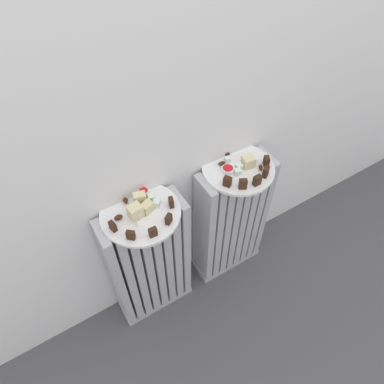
% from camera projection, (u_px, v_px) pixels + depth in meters
% --- Properties ---
extents(ground_plane, '(6.00, 6.00, 0.00)m').
position_uv_depth(ground_plane, '(224.00, 326.00, 1.58)').
color(ground_plane, '#4C4C51').
extents(wall_back, '(3.20, 0.04, 2.50)m').
position_uv_depth(wall_back, '(172.00, 2.00, 0.84)').
color(wall_back, white).
rests_on(wall_back, ground_plane).
extents(radiator_left, '(0.33, 0.12, 0.65)m').
position_uv_depth(radiator_left, '(150.00, 264.00, 1.42)').
color(radiator_left, '#B2B2B7').
rests_on(radiator_left, ground_plane).
extents(radiator_right, '(0.33, 0.12, 0.65)m').
position_uv_depth(radiator_right, '(231.00, 222.00, 1.56)').
color(radiator_right, '#B2B2B7').
rests_on(radiator_right, ground_plane).
extents(plate_left, '(0.27, 0.27, 0.01)m').
position_uv_depth(plate_left, '(141.00, 213.00, 1.17)').
color(plate_left, white).
rests_on(plate_left, radiator_left).
extents(plate_right, '(0.27, 0.27, 0.01)m').
position_uv_depth(plate_right, '(238.00, 168.00, 1.30)').
color(plate_right, white).
rests_on(plate_right, radiator_right).
extents(dark_cake_slice_left_0, '(0.02, 0.03, 0.04)m').
position_uv_depth(dark_cake_slice_left_0, '(113.00, 226.00, 1.10)').
color(dark_cake_slice_left_0, '#382114').
rests_on(dark_cake_slice_left_0, plate_left).
extents(dark_cake_slice_left_1, '(0.03, 0.03, 0.04)m').
position_uv_depth(dark_cake_slice_left_1, '(131.00, 235.00, 1.08)').
color(dark_cake_slice_left_1, '#382114').
rests_on(dark_cake_slice_left_1, plate_left).
extents(dark_cake_slice_left_2, '(0.03, 0.02, 0.04)m').
position_uv_depth(dark_cake_slice_left_2, '(153.00, 232.00, 1.09)').
color(dark_cake_slice_left_2, '#382114').
rests_on(dark_cake_slice_left_2, plate_left).
extents(dark_cake_slice_left_3, '(0.03, 0.03, 0.04)m').
position_uv_depth(dark_cake_slice_left_3, '(169.00, 219.00, 1.12)').
color(dark_cake_slice_left_3, '#382114').
rests_on(dark_cake_slice_left_3, plate_left).
extents(dark_cake_slice_left_4, '(0.02, 0.03, 0.04)m').
position_uv_depth(dark_cake_slice_left_4, '(171.00, 202.00, 1.17)').
color(dark_cake_slice_left_4, '#382114').
rests_on(dark_cake_slice_left_4, plate_left).
extents(marble_cake_slice_left_0, '(0.05, 0.04, 0.04)m').
position_uv_depth(marble_cake_slice_left_0, '(147.00, 207.00, 1.15)').
color(marble_cake_slice_left_0, beige).
rests_on(marble_cake_slice_left_0, plate_left).
extents(marble_cake_slice_left_1, '(0.05, 0.04, 0.05)m').
position_uv_depth(marble_cake_slice_left_1, '(140.00, 199.00, 1.17)').
color(marble_cake_slice_left_1, beige).
rests_on(marble_cake_slice_left_1, plate_left).
extents(marble_cake_slice_left_2, '(0.05, 0.04, 0.05)m').
position_uv_depth(marble_cake_slice_left_2, '(135.00, 212.00, 1.13)').
color(marble_cake_slice_left_2, beige).
rests_on(marble_cake_slice_left_2, plate_left).
extents(turkish_delight_left_0, '(0.03, 0.03, 0.02)m').
position_uv_depth(turkish_delight_left_0, '(156.00, 203.00, 1.17)').
color(turkish_delight_left_0, white).
rests_on(turkish_delight_left_0, plate_left).
extents(turkish_delight_left_1, '(0.03, 0.03, 0.02)m').
position_uv_depth(turkish_delight_left_1, '(151.00, 198.00, 1.19)').
color(turkish_delight_left_1, white).
rests_on(turkish_delight_left_1, plate_left).
extents(medjool_date_left_0, '(0.02, 0.03, 0.02)m').
position_uv_depth(medjool_date_left_0, '(126.00, 201.00, 1.18)').
color(medjool_date_left_0, '#3D1E0F').
rests_on(medjool_date_left_0, plate_left).
extents(medjool_date_left_1, '(0.03, 0.02, 0.02)m').
position_uv_depth(medjool_date_left_1, '(118.00, 217.00, 1.14)').
color(medjool_date_left_1, '#3D1E0F').
rests_on(medjool_date_left_1, plate_left).
extents(jam_bowl_left, '(0.04, 0.04, 0.03)m').
position_uv_depth(jam_bowl_left, '(144.00, 192.00, 1.20)').
color(jam_bowl_left, white).
rests_on(jam_bowl_left, plate_left).
extents(dark_cake_slice_right_0, '(0.03, 0.03, 0.04)m').
position_uv_depth(dark_cake_slice_right_0, '(227.00, 182.00, 1.22)').
color(dark_cake_slice_right_0, '#382114').
rests_on(dark_cake_slice_right_0, plate_right).
extents(dark_cake_slice_right_1, '(0.03, 0.03, 0.04)m').
position_uv_depth(dark_cake_slice_right_1, '(243.00, 184.00, 1.22)').
color(dark_cake_slice_right_1, '#382114').
rests_on(dark_cake_slice_right_1, plate_right).
extents(dark_cake_slice_right_2, '(0.03, 0.02, 0.04)m').
position_uv_depth(dark_cake_slice_right_2, '(257.00, 180.00, 1.23)').
color(dark_cake_slice_right_2, '#382114').
rests_on(dark_cake_slice_right_2, plate_right).
extents(dark_cake_slice_right_3, '(0.03, 0.03, 0.04)m').
position_uv_depth(dark_cake_slice_right_3, '(266.00, 172.00, 1.25)').
color(dark_cake_slice_right_3, '#382114').
rests_on(dark_cake_slice_right_3, plate_right).
extents(dark_cake_slice_right_4, '(0.03, 0.03, 0.04)m').
position_uv_depth(dark_cake_slice_right_4, '(266.00, 161.00, 1.29)').
color(dark_cake_slice_right_4, '#382114').
rests_on(dark_cake_slice_right_4, plate_right).
extents(marble_cake_slice_right_0, '(0.05, 0.05, 0.04)m').
position_uv_depth(marble_cake_slice_right_0, '(248.00, 162.00, 1.29)').
color(marble_cake_slice_right_0, beige).
rests_on(marble_cake_slice_right_0, plate_right).
extents(turkish_delight_right_0, '(0.02, 0.02, 0.02)m').
position_uv_depth(turkish_delight_right_0, '(239.00, 167.00, 1.28)').
color(turkish_delight_right_0, white).
rests_on(turkish_delight_right_0, plate_right).
extents(turkish_delight_right_1, '(0.03, 0.03, 0.02)m').
position_uv_depth(turkish_delight_right_1, '(228.00, 159.00, 1.31)').
color(turkish_delight_right_1, white).
rests_on(turkish_delight_right_1, plate_right).
extents(turkish_delight_right_2, '(0.02, 0.02, 0.02)m').
position_uv_depth(turkish_delight_right_2, '(238.00, 172.00, 1.27)').
color(turkish_delight_right_2, white).
rests_on(turkish_delight_right_2, plate_right).
extents(medjool_date_right_0, '(0.02, 0.03, 0.02)m').
position_uv_depth(medjool_date_right_0, '(254.00, 159.00, 1.31)').
color(medjool_date_right_0, '#3D1E0F').
rests_on(medjool_date_right_0, plate_right).
extents(medjool_date_right_1, '(0.03, 0.04, 0.02)m').
position_uv_depth(medjool_date_right_1, '(226.00, 154.00, 1.33)').
color(medjool_date_right_1, '#3D1E0F').
rests_on(medjool_date_right_1, plate_right).
extents(medjool_date_right_2, '(0.03, 0.03, 0.01)m').
position_uv_depth(medjool_date_right_2, '(261.00, 168.00, 1.29)').
color(medjool_date_right_2, '#3D1E0F').
rests_on(medjool_date_right_2, plate_right).
extents(medjool_date_right_3, '(0.03, 0.02, 0.01)m').
position_uv_depth(medjool_date_right_3, '(222.00, 163.00, 1.30)').
color(medjool_date_right_3, '#3D1E0F').
rests_on(medjool_date_right_3, plate_right).
extents(jam_bowl_right, '(0.05, 0.05, 0.02)m').
position_uv_depth(jam_bowl_right, '(228.00, 169.00, 1.28)').
color(jam_bowl_right, white).
rests_on(jam_bowl_right, plate_right).
extents(fork, '(0.03, 0.10, 0.00)m').
position_uv_depth(fork, '(132.00, 213.00, 1.16)').
color(fork, silver).
rests_on(fork, plate_left).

